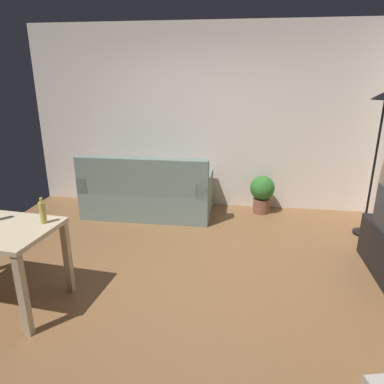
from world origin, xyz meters
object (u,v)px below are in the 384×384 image
torchiere_lamp (381,125)px  potted_plant (262,192)px  couch (148,195)px  bottle_squat (43,212)px

torchiere_lamp → potted_plant: 1.79m
torchiere_lamp → potted_plant: (-1.30, 0.57, -1.08)m
torchiere_lamp → couch: bearing=175.0°
couch → torchiere_lamp: (2.96, -0.26, 1.11)m
potted_plant → torchiere_lamp: bearing=-23.8°
potted_plant → bottle_squat: size_ratio=2.43×
couch → bottle_squat: (-0.34, -2.14, 0.55)m
couch → potted_plant: 1.69m
couch → torchiere_lamp: bearing=175.0°
couch → potted_plant: bearing=-169.4°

